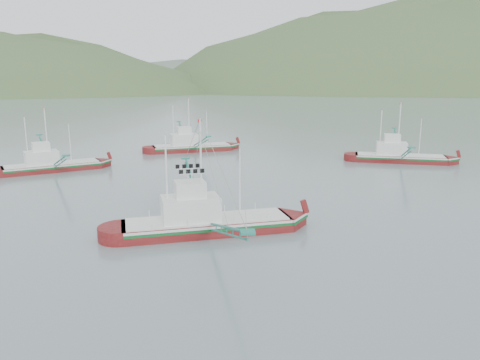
{
  "coord_description": "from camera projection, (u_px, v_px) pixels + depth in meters",
  "views": [
    {
      "loc": [
        -2.35,
        -36.56,
        12.59
      ],
      "look_at": [
        0.0,
        6.0,
        3.2
      ],
      "focal_mm": 35.0,
      "sensor_mm": 36.0,
      "label": 1
    }
  ],
  "objects": [
    {
      "name": "bg_boat_far",
      "position": [
        191.0,
        141.0,
        80.9
      ],
      "size": [
        13.94,
        23.97,
        9.88
      ],
      "rotation": [
        0.0,
        0.0,
        0.25
      ],
      "color": "#610E0E",
      "rests_on": "ground"
    },
    {
      "name": "bg_boat_left",
      "position": [
        51.0,
        157.0,
        63.71
      ],
      "size": [
        13.8,
        21.47,
        9.26
      ],
      "rotation": [
        0.0,
        0.0,
        0.47
      ],
      "color": "#610E0E",
      "rests_on": "ground"
    },
    {
      "name": "headland_right",
      "position": [
        454.0,
        90.0,
        470.73
      ],
      "size": [
        684.0,
        432.0,
        306.0
      ],
      "primitive_type": "ellipsoid",
      "color": "#415A2E",
      "rests_on": "ground"
    },
    {
      "name": "ridge_distant",
      "position": [
        239.0,
        87.0,
        586.16
      ],
      "size": [
        960.0,
        400.0,
        240.0
      ],
      "primitive_type": "ellipsoid",
      "color": "slate",
      "rests_on": "ground"
    },
    {
      "name": "bg_boat_right",
      "position": [
        400.0,
        150.0,
        70.57
      ],
      "size": [
        13.61,
        23.28,
        9.64
      ],
      "rotation": [
        0.0,
        0.0,
        -0.28
      ],
      "color": "#610E0E",
      "rests_on": "ground"
    },
    {
      "name": "main_boat",
      "position": [
        205.0,
        212.0,
        38.36
      ],
      "size": [
        14.29,
        24.8,
        10.15
      ],
      "rotation": [
        0.0,
        0.0,
        0.2
      ],
      "color": "#610E0E",
      "rests_on": "ground"
    },
    {
      "name": "ground",
      "position": [
        244.0,
        234.0,
        38.49
      ],
      "size": [
        1200.0,
        1200.0,
        0.0
      ],
      "primitive_type": "plane",
      "color": "slate",
      "rests_on": "ground"
    }
  ]
}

